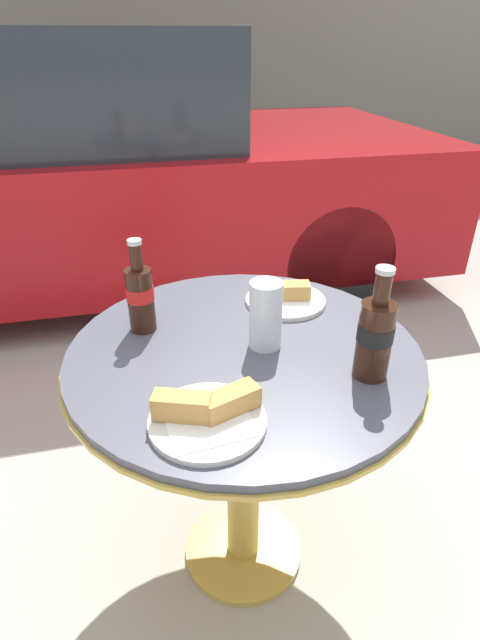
{
  "coord_description": "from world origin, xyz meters",
  "views": [
    {
      "loc": [
        -0.22,
        -0.92,
        1.33
      ],
      "look_at": [
        0.0,
        0.04,
        0.77
      ],
      "focal_mm": 28.0,
      "sensor_mm": 36.0,
      "label": 1
    }
  ],
  "objects_px": {
    "drinking_glass": "(266,318)",
    "lunch_plate_near": "(207,414)",
    "cola_bottle_left": "(375,336)",
    "cola_bottle_right": "(140,296)",
    "bistro_table": "(244,398)",
    "parked_car": "(85,172)",
    "lunch_plate_far": "(285,298)"
  },
  "relations": [
    {
      "from": "bistro_table",
      "to": "cola_bottle_left",
      "type": "bearing_deg",
      "value": -34.66
    },
    {
      "from": "cola_bottle_right",
      "to": "parked_car",
      "type": "xyz_separation_m",
      "value": [
        -0.22,
        2.05,
        -0.17
      ]
    },
    {
      "from": "lunch_plate_near",
      "to": "parked_car",
      "type": "height_order",
      "value": "parked_car"
    },
    {
      "from": "bistro_table",
      "to": "parked_car",
      "type": "relative_size",
      "value": 0.2
    },
    {
      "from": "lunch_plate_far",
      "to": "bistro_table",
      "type": "bearing_deg",
      "value": -129.86
    },
    {
      "from": "cola_bottle_left",
      "to": "drinking_glass",
      "type": "relative_size",
      "value": 1.54
    },
    {
      "from": "cola_bottle_right",
      "to": "parked_car",
      "type": "distance_m",
      "value": 2.07
    },
    {
      "from": "bistro_table",
      "to": "lunch_plate_near",
      "type": "bearing_deg",
      "value": -118.61
    },
    {
      "from": "bistro_table",
      "to": "cola_bottle_left",
      "type": "distance_m",
      "value": 0.37
    },
    {
      "from": "cola_bottle_left",
      "to": "bistro_table",
      "type": "bearing_deg",
      "value": 145.34
    },
    {
      "from": "drinking_glass",
      "to": "lunch_plate_far",
      "type": "xyz_separation_m",
      "value": [
        0.11,
        0.19,
        -0.06
      ]
    },
    {
      "from": "lunch_plate_far",
      "to": "parked_car",
      "type": "distance_m",
      "value": 2.09
    },
    {
      "from": "drinking_glass",
      "to": "parked_car",
      "type": "height_order",
      "value": "parked_car"
    },
    {
      "from": "drinking_glass",
      "to": "lunch_plate_near",
      "type": "distance_m",
      "value": 0.29
    },
    {
      "from": "bistro_table",
      "to": "lunch_plate_far",
      "type": "distance_m",
      "value": 0.29
    },
    {
      "from": "lunch_plate_far",
      "to": "parked_car",
      "type": "bearing_deg",
      "value": 106.49
    },
    {
      "from": "bistro_table",
      "to": "drinking_glass",
      "type": "height_order",
      "value": "drinking_glass"
    },
    {
      "from": "cola_bottle_left",
      "to": "drinking_glass",
      "type": "height_order",
      "value": "cola_bottle_left"
    },
    {
      "from": "bistro_table",
      "to": "drinking_glass",
      "type": "xyz_separation_m",
      "value": [
        0.05,
        -0.0,
        0.22
      ]
    },
    {
      "from": "cola_bottle_left",
      "to": "cola_bottle_right",
      "type": "bearing_deg",
      "value": 146.41
    },
    {
      "from": "parked_car",
      "to": "lunch_plate_near",
      "type": "bearing_deg",
      "value": -82.65
    },
    {
      "from": "drinking_glass",
      "to": "parked_car",
      "type": "xyz_separation_m",
      "value": [
        -0.48,
        2.19,
        -0.16
      ]
    },
    {
      "from": "bistro_table",
      "to": "lunch_plate_near",
      "type": "relative_size",
      "value": 3.74
    },
    {
      "from": "drinking_glass",
      "to": "lunch_plate_near",
      "type": "relative_size",
      "value": 0.73
    },
    {
      "from": "cola_bottle_right",
      "to": "drinking_glass",
      "type": "relative_size",
      "value": 1.44
    },
    {
      "from": "lunch_plate_near",
      "to": "parked_car",
      "type": "relative_size",
      "value": 0.05
    },
    {
      "from": "bistro_table",
      "to": "lunch_plate_far",
      "type": "bearing_deg",
      "value": 50.14
    },
    {
      "from": "parked_car",
      "to": "bistro_table",
      "type": "bearing_deg",
      "value": -78.77
    },
    {
      "from": "cola_bottle_right",
      "to": "lunch_plate_far",
      "type": "distance_m",
      "value": 0.38
    },
    {
      "from": "cola_bottle_left",
      "to": "drinking_glass",
      "type": "bearing_deg",
      "value": 138.76
    },
    {
      "from": "cola_bottle_left",
      "to": "cola_bottle_right",
      "type": "height_order",
      "value": "cola_bottle_left"
    },
    {
      "from": "cola_bottle_right",
      "to": "drinking_glass",
      "type": "xyz_separation_m",
      "value": [
        0.26,
        -0.14,
        -0.02
      ]
    }
  ]
}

